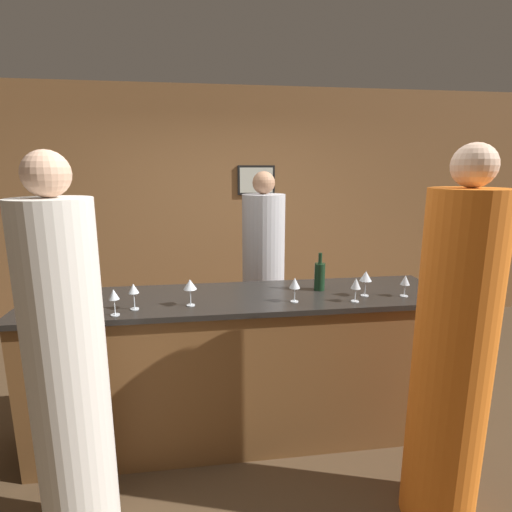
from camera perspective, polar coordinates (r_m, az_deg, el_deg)
The scene contains 14 objects.
ground_plane at distance 3.19m, azimuth -1.98°, elevation -23.82°, with size 14.00×14.00×0.00m, color #4C3823.
back_wall at distance 4.79m, azimuth -4.87°, elevation 6.56°, with size 8.00×0.08×2.80m.
bar_counter at distance 2.91m, azimuth -2.06°, elevation -15.47°, with size 2.82×0.68×1.04m.
bartender at distance 3.62m, azimuth 1.05°, elevation -4.00°, with size 0.38×0.38×1.86m.
guest_0 at distance 2.34m, azimuth 26.23°, elevation -13.06°, with size 0.39×0.39×2.00m.
guest_1 at distance 2.14m, azimuth -25.17°, elevation -15.75°, with size 0.35×0.35×1.96m.
wine_bottle_0 at distance 2.84m, azimuth 9.07°, elevation -2.83°, with size 0.08×0.08×0.27m.
wine_glass_0 at distance 2.84m, azimuth 20.53°, elevation -3.36°, with size 0.06×0.06×0.15m.
wine_glass_1 at distance 2.53m, azimuth -17.11°, elevation -4.62°, with size 0.06×0.06×0.16m.
wine_glass_2 at distance 2.76m, azimuth 15.40°, elevation -2.86°, with size 0.08×0.08×0.17m.
wine_glass_3 at distance 2.63m, azimuth 14.07°, elevation -3.94°, with size 0.06×0.06×0.16m.
wine_glass_4 at distance 2.56m, azimuth 5.55°, elevation -3.98°, with size 0.07×0.07×0.16m.
wine_glass_5 at distance 2.46m, azimuth -19.66°, elevation -5.34°, with size 0.06×0.06×0.16m.
wine_glass_6 at distance 2.51m, azimuth -9.41°, elevation -4.12°, with size 0.08×0.08×0.17m.
Camera 1 is at (-0.26, -2.56, 1.88)m, focal length 28.00 mm.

